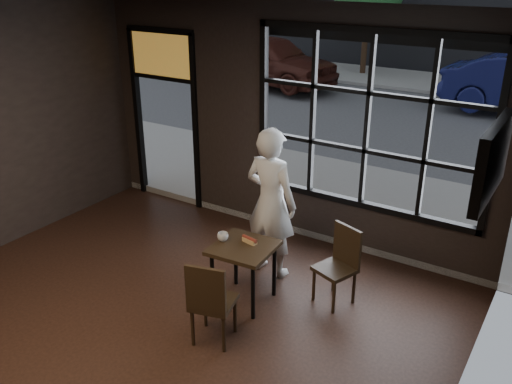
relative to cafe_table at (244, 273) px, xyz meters
The scene contains 13 objects.
floor 1.82m from the cafe_table, 108.15° to the right, with size 6.00×7.00×0.02m, color black.
ceiling 3.36m from the cafe_table, 108.15° to the right, with size 6.00×7.00×0.02m, color black.
wall_right 3.22m from the cafe_table, 34.78° to the right, with size 0.04×7.00×3.20m, color black.
window_frame 2.40m from the cafe_table, 70.36° to the left, with size 3.06×0.12×2.28m, color black.
stained_transom 3.78m from the cafe_table, 145.84° to the left, with size 1.20×0.06×0.70m, color orange.
cafe_table is the anchor object (origin of this frame).
chair_near 0.76m from the cafe_table, 80.48° to the right, with size 0.41×0.41×0.95m, color black.
chair_window 1.03m from the cafe_table, 31.15° to the left, with size 0.40×0.40×0.92m, color black.
man 0.94m from the cafe_table, 96.65° to the left, with size 0.69×0.45×1.89m, color silver.
hotdog 0.40m from the cafe_table, 79.66° to the left, with size 0.20×0.08×0.06m, color tan, non-canonical shape.
cup 0.48m from the cafe_table, behind, with size 0.12×0.12×0.10m, color silver.
tv 2.98m from the cafe_table, ahead, with size 0.12×1.07×0.62m, color black.
maroon_car 11.60m from the cafe_table, 119.84° to the left, with size 1.79×4.46×1.52m, color #491F17.
Camera 1 is at (3.52, -2.70, 3.63)m, focal length 38.00 mm.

